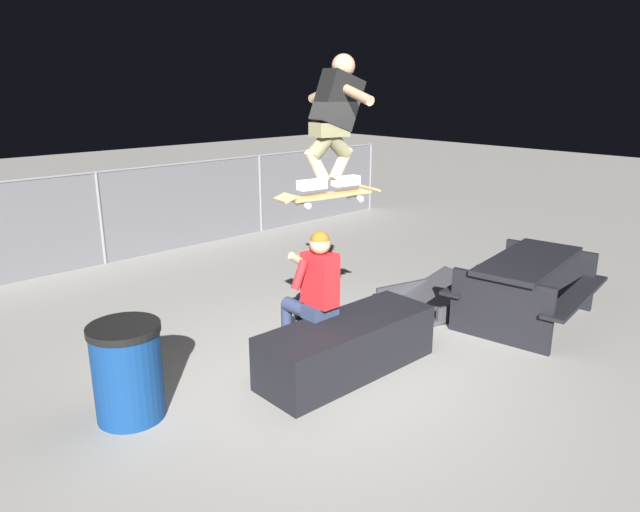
{
  "coord_description": "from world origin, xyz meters",
  "views": [
    {
      "loc": [
        -3.41,
        -3.56,
        2.65
      ],
      "look_at": [
        0.12,
        0.21,
        1.11
      ],
      "focal_mm": 32.65,
      "sensor_mm": 36.0,
      "label": 1
    }
  ],
  "objects_px": {
    "skater_airborne": "(335,115)",
    "kicker_ramp": "(437,302)",
    "person_sitting_on_ledge": "(312,289)",
    "ledge_box_main": "(347,346)",
    "skateboard": "(329,195)",
    "trash_bin": "(128,371)",
    "picnic_table_back": "(527,279)"
  },
  "relations": [
    {
      "from": "skater_airborne",
      "to": "picnic_table_back",
      "type": "bearing_deg",
      "value": -15.32
    },
    {
      "from": "kicker_ramp",
      "to": "person_sitting_on_ledge",
      "type": "bearing_deg",
      "value": -179.47
    },
    {
      "from": "skater_airborne",
      "to": "trash_bin",
      "type": "relative_size",
      "value": 1.38
    },
    {
      "from": "person_sitting_on_ledge",
      "to": "picnic_table_back",
      "type": "distance_m",
      "value": 2.68
    },
    {
      "from": "person_sitting_on_ledge",
      "to": "skater_airborne",
      "type": "relative_size",
      "value": 1.2
    },
    {
      "from": "person_sitting_on_ledge",
      "to": "skater_airborne",
      "type": "distance_m",
      "value": 1.65
    },
    {
      "from": "ledge_box_main",
      "to": "person_sitting_on_ledge",
      "type": "relative_size",
      "value": 1.35
    },
    {
      "from": "ledge_box_main",
      "to": "skateboard",
      "type": "relative_size",
      "value": 1.75
    },
    {
      "from": "skateboard",
      "to": "kicker_ramp",
      "type": "relative_size",
      "value": 0.82
    },
    {
      "from": "skateboard",
      "to": "trash_bin",
      "type": "relative_size",
      "value": 1.28
    },
    {
      "from": "skater_airborne",
      "to": "picnic_table_back",
      "type": "xyz_separation_m",
      "value": [
        2.45,
        -0.67,
        -1.88
      ]
    },
    {
      "from": "picnic_table_back",
      "to": "trash_bin",
      "type": "distance_m",
      "value": 4.44
    },
    {
      "from": "skater_airborne",
      "to": "trash_bin",
      "type": "bearing_deg",
      "value": 164.13
    },
    {
      "from": "person_sitting_on_ledge",
      "to": "skater_airborne",
      "type": "height_order",
      "value": "skater_airborne"
    },
    {
      "from": "ledge_box_main",
      "to": "skateboard",
      "type": "xyz_separation_m",
      "value": [
        -0.1,
        0.16,
        1.44
      ]
    },
    {
      "from": "person_sitting_on_ledge",
      "to": "skater_airborne",
      "type": "bearing_deg",
      "value": -75.53
    },
    {
      "from": "skater_airborne",
      "to": "picnic_table_back",
      "type": "relative_size",
      "value": 0.6
    },
    {
      "from": "skater_airborne",
      "to": "person_sitting_on_ledge",
      "type": "bearing_deg",
      "value": 104.47
    },
    {
      "from": "kicker_ramp",
      "to": "picnic_table_back",
      "type": "bearing_deg",
      "value": -65.87
    },
    {
      "from": "person_sitting_on_ledge",
      "to": "picnic_table_back",
      "type": "relative_size",
      "value": 0.72
    },
    {
      "from": "ledge_box_main",
      "to": "skater_airborne",
      "type": "height_order",
      "value": "skater_airborne"
    },
    {
      "from": "skater_airborne",
      "to": "kicker_ramp",
      "type": "distance_m",
      "value": 3.09
    },
    {
      "from": "skateboard",
      "to": "ledge_box_main",
      "type": "bearing_deg",
      "value": -57.29
    },
    {
      "from": "ledge_box_main",
      "to": "kicker_ramp",
      "type": "height_order",
      "value": "ledge_box_main"
    },
    {
      "from": "kicker_ramp",
      "to": "trash_bin",
      "type": "bearing_deg",
      "value": 176.01
    },
    {
      "from": "kicker_ramp",
      "to": "ledge_box_main",
      "type": "bearing_deg",
      "value": -168.72
    },
    {
      "from": "person_sitting_on_ledge",
      "to": "kicker_ramp",
      "type": "relative_size",
      "value": 1.06
    },
    {
      "from": "skater_airborne",
      "to": "kicker_ramp",
      "type": "relative_size",
      "value": 0.88
    },
    {
      "from": "person_sitting_on_ledge",
      "to": "skateboard",
      "type": "height_order",
      "value": "skateboard"
    },
    {
      "from": "kicker_ramp",
      "to": "skateboard",
      "type": "bearing_deg",
      "value": -173.44
    },
    {
      "from": "ledge_box_main",
      "to": "trash_bin",
      "type": "relative_size",
      "value": 2.23
    },
    {
      "from": "ledge_box_main",
      "to": "picnic_table_back",
      "type": "xyz_separation_m",
      "value": [
        2.4,
        -0.52,
        0.24
      ]
    }
  ]
}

